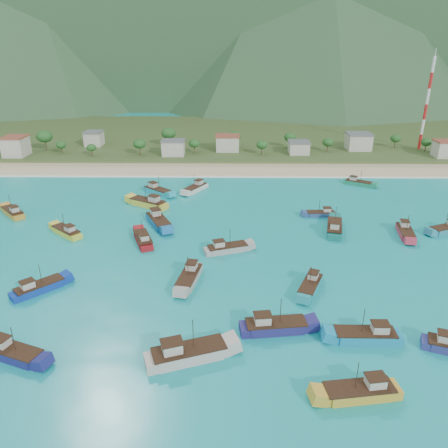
{
  "coord_description": "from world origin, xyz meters",
  "views": [
    {
      "loc": [
        -5.21,
        -84.11,
        46.26
      ],
      "look_at": [
        -6.42,
        18.0,
        3.0
      ],
      "focal_mm": 35.0,
      "sensor_mm": 36.0,
      "label": 1
    }
  ],
  "objects_px": {
    "boat_16": "(149,203)",
    "boat_20": "(188,354)",
    "boat_0": "(39,288)",
    "boat_23": "(447,229)",
    "boat_17": "(358,183)",
    "boat_19": "(13,213)",
    "boat_6": "(13,353)",
    "boat_25": "(360,392)",
    "boat_4": "(158,191)",
    "boat_1": "(189,278)",
    "boat_13": "(310,286)",
    "boat_2": "(274,327)",
    "boat_11": "(158,222)",
    "boat_18": "(405,232)",
    "boat_24": "(227,249)",
    "boat_15": "(67,232)",
    "boat_29": "(196,188)",
    "boat_27": "(334,228)",
    "boat_22": "(321,214)",
    "radio_tower": "(427,104)",
    "boat_14": "(143,240)",
    "boat_21": "(366,336)"
  },
  "relations": [
    {
      "from": "boat_20",
      "to": "boat_11",
      "type": "bearing_deg",
      "value": 174.0
    },
    {
      "from": "boat_17",
      "to": "boat_18",
      "type": "relative_size",
      "value": 0.91
    },
    {
      "from": "boat_0",
      "to": "boat_29",
      "type": "bearing_deg",
      "value": 112.43
    },
    {
      "from": "boat_13",
      "to": "boat_19",
      "type": "relative_size",
      "value": 1.05
    },
    {
      "from": "boat_0",
      "to": "boat_11",
      "type": "xyz_separation_m",
      "value": [
        18.73,
        34.15,
        0.21
      ]
    },
    {
      "from": "boat_0",
      "to": "boat_23",
      "type": "distance_m",
      "value": 99.29
    },
    {
      "from": "boat_25",
      "to": "boat_18",
      "type": "bearing_deg",
      "value": -33.89
    },
    {
      "from": "boat_6",
      "to": "boat_27",
      "type": "relative_size",
      "value": 0.9
    },
    {
      "from": "boat_15",
      "to": "boat_23",
      "type": "xyz_separation_m",
      "value": [
        98.46,
        2.88,
        0.0
      ]
    },
    {
      "from": "boat_25",
      "to": "boat_29",
      "type": "xyz_separation_m",
      "value": [
        -29.51,
        90.27,
        -0.02
      ]
    },
    {
      "from": "radio_tower",
      "to": "boat_6",
      "type": "distance_m",
      "value": 182.23
    },
    {
      "from": "radio_tower",
      "to": "boat_0",
      "type": "height_order",
      "value": "radio_tower"
    },
    {
      "from": "boat_23",
      "to": "boat_25",
      "type": "height_order",
      "value": "boat_25"
    },
    {
      "from": "boat_22",
      "to": "boat_24",
      "type": "relative_size",
      "value": 0.8
    },
    {
      "from": "boat_19",
      "to": "boat_14",
      "type": "bearing_deg",
      "value": -67.68
    },
    {
      "from": "radio_tower",
      "to": "boat_29",
      "type": "xyz_separation_m",
      "value": [
        -95.18,
        -54.64,
        -20.06
      ]
    },
    {
      "from": "boat_16",
      "to": "boat_25",
      "type": "relative_size",
      "value": 1.12
    },
    {
      "from": "boat_0",
      "to": "boat_19",
      "type": "distance_m",
      "value": 47.15
    },
    {
      "from": "boat_15",
      "to": "boat_16",
      "type": "distance_m",
      "value": 27.27
    },
    {
      "from": "boat_2",
      "to": "boat_19",
      "type": "height_order",
      "value": "boat_2"
    },
    {
      "from": "boat_23",
      "to": "boat_4",
      "type": "bearing_deg",
      "value": 45.72
    },
    {
      "from": "boat_13",
      "to": "boat_17",
      "type": "xyz_separation_m",
      "value": [
        28.05,
        68.45,
        -0.03
      ]
    },
    {
      "from": "radio_tower",
      "to": "boat_25",
      "type": "bearing_deg",
      "value": -114.38
    },
    {
      "from": "boat_2",
      "to": "boat_27",
      "type": "bearing_deg",
      "value": 148.25
    },
    {
      "from": "boat_11",
      "to": "boat_15",
      "type": "distance_m",
      "value": 23.61
    },
    {
      "from": "radio_tower",
      "to": "boat_4",
      "type": "distance_m",
      "value": 123.53
    },
    {
      "from": "boat_16",
      "to": "boat_20",
      "type": "relative_size",
      "value": 0.94
    },
    {
      "from": "boat_2",
      "to": "boat_11",
      "type": "height_order",
      "value": "boat_11"
    },
    {
      "from": "boat_2",
      "to": "boat_4",
      "type": "relative_size",
      "value": 1.13
    },
    {
      "from": "boat_23",
      "to": "boat_24",
      "type": "height_order",
      "value": "boat_24"
    },
    {
      "from": "boat_22",
      "to": "boat_4",
      "type": "bearing_deg",
      "value": 66.96
    },
    {
      "from": "boat_17",
      "to": "boat_25",
      "type": "bearing_deg",
      "value": 15.76
    },
    {
      "from": "boat_2",
      "to": "boat_0",
      "type": "bearing_deg",
      "value": -112.02
    },
    {
      "from": "boat_20",
      "to": "boat_25",
      "type": "xyz_separation_m",
      "value": [
        24.86,
        -7.44,
        -0.21
      ]
    },
    {
      "from": "boat_23",
      "to": "boat_24",
      "type": "xyz_separation_m",
      "value": [
        -57.27,
        -12.18,
        0.02
      ]
    },
    {
      "from": "boat_6",
      "to": "boat_24",
      "type": "height_order",
      "value": "boat_6"
    },
    {
      "from": "boat_2",
      "to": "boat_15",
      "type": "height_order",
      "value": "boat_2"
    },
    {
      "from": "boat_4",
      "to": "boat_13",
      "type": "xyz_separation_m",
      "value": [
        39.69,
        -58.68,
        -0.13
      ]
    },
    {
      "from": "boat_13",
      "to": "boat_16",
      "type": "distance_m",
      "value": 61.92
    },
    {
      "from": "boat_6",
      "to": "boat_25",
      "type": "distance_m",
      "value": 52.99
    },
    {
      "from": "boat_1",
      "to": "boat_16",
      "type": "distance_m",
      "value": 46.67
    },
    {
      "from": "boat_6",
      "to": "boat_25",
      "type": "bearing_deg",
      "value": 102.55
    },
    {
      "from": "boat_17",
      "to": "boat_19",
      "type": "relative_size",
      "value": 1.0
    },
    {
      "from": "boat_14",
      "to": "boat_13",
      "type": "bearing_deg",
      "value": -50.68
    },
    {
      "from": "boat_16",
      "to": "boat_18",
      "type": "bearing_deg",
      "value": -75.91
    },
    {
      "from": "boat_4",
      "to": "boat_19",
      "type": "height_order",
      "value": "boat_4"
    },
    {
      "from": "boat_4",
      "to": "boat_11",
      "type": "bearing_deg",
      "value": 50.11
    },
    {
      "from": "boat_2",
      "to": "boat_13",
      "type": "distance_m",
      "value": 16.21
    },
    {
      "from": "boat_13",
      "to": "boat_21",
      "type": "distance_m",
      "value": 17.37
    },
    {
      "from": "boat_14",
      "to": "boat_1",
      "type": "bearing_deg",
      "value": -75.88
    }
  ]
}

